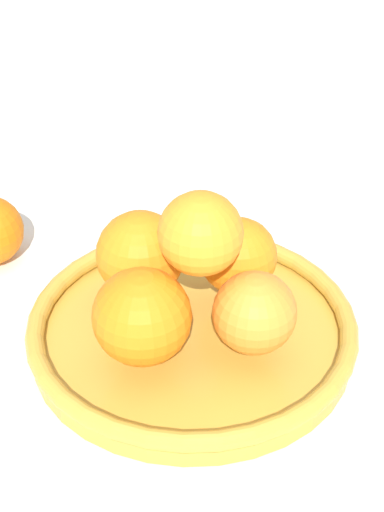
# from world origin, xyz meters

# --- Properties ---
(ground_plane) EXTENTS (4.00, 4.00, 0.00)m
(ground_plane) POSITION_xyz_m (0.00, 0.00, 0.00)
(ground_plane) COLOR silver
(fruit_bowl) EXTENTS (0.27, 0.27, 0.03)m
(fruit_bowl) POSITION_xyz_m (0.00, 0.00, 0.01)
(fruit_bowl) COLOR gold
(fruit_bowl) RESTS_ON ground_plane
(orange_pile) EXTENTS (0.17, 0.17, 0.12)m
(orange_pile) POSITION_xyz_m (-0.00, -0.00, 0.07)
(orange_pile) COLOR orange
(orange_pile) RESTS_ON fruit_bowl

